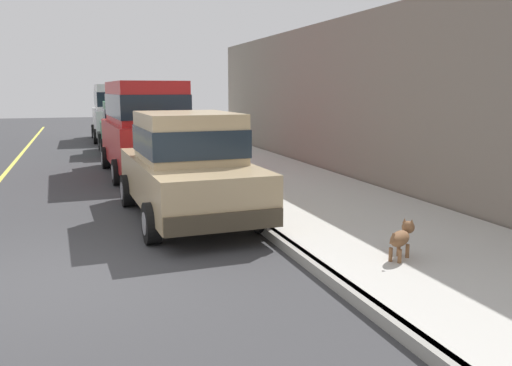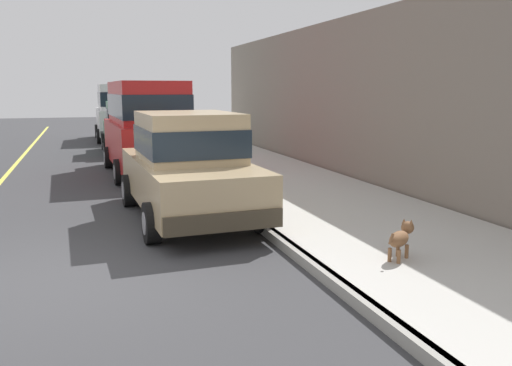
# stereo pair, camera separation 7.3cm
# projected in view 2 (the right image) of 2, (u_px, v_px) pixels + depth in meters

# --- Properties ---
(ground_plane) EXTENTS (80.00, 80.00, 0.00)m
(ground_plane) POSITION_uv_depth(u_px,v_px,m) (52.00, 282.00, 6.46)
(ground_plane) COLOR #38383A
(curb) EXTENTS (0.16, 64.00, 0.14)m
(curb) POSITION_uv_depth(u_px,v_px,m) (295.00, 252.00, 7.42)
(curb) COLOR gray
(curb) RESTS_ON ground
(sidewalk) EXTENTS (3.60, 64.00, 0.14)m
(sidewalk) POSITION_uv_depth(u_px,v_px,m) (406.00, 241.00, 7.98)
(sidewalk) COLOR #B7B5AD
(sidewalk) RESTS_ON ground
(car_tan_sedan) EXTENTS (2.16, 4.66, 1.92)m
(car_tan_sedan) POSITION_uv_depth(u_px,v_px,m) (188.00, 165.00, 9.47)
(car_tan_sedan) COLOR tan
(car_tan_sedan) RESTS_ON ground
(car_red_van) EXTENTS (2.27, 4.97, 2.52)m
(car_red_van) POSITION_uv_depth(u_px,v_px,m) (147.00, 123.00, 14.47)
(car_red_van) COLOR red
(car_red_van) RESTS_ON ground
(car_green_hatchback) EXTENTS (1.99, 3.82, 1.88)m
(car_green_hatchback) POSITION_uv_depth(u_px,v_px,m) (129.00, 126.00, 19.35)
(car_green_hatchback) COLOR #23663D
(car_green_hatchback) RESTS_ON ground
(car_white_van) EXTENTS (2.14, 4.90, 2.52)m
(car_white_van) POSITION_uv_depth(u_px,v_px,m) (119.00, 110.00, 24.21)
(car_white_van) COLOR white
(car_white_van) RESTS_ON ground
(dog_brown) EXTENTS (0.65, 0.49, 0.49)m
(dog_brown) POSITION_uv_depth(u_px,v_px,m) (401.00, 237.00, 6.86)
(dog_brown) COLOR brown
(dog_brown) RESTS_ON sidewalk
(building_facade) EXTENTS (0.50, 20.00, 4.12)m
(building_facade) POSITION_uv_depth(u_px,v_px,m) (339.00, 99.00, 14.32)
(building_facade) COLOR slate
(building_facade) RESTS_ON ground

